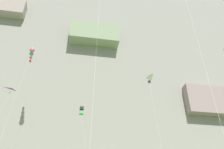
# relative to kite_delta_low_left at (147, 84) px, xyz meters

# --- Properties ---
(cliff_face) EXTENTS (180.00, 34.32, 76.14)m
(cliff_face) POSITION_rel_kite_delta_low_left_xyz_m (-6.65, 29.69, 17.06)
(cliff_face) COLOR gray
(cliff_face) RESTS_ON ground
(kite_delta_low_left) EXTENTS (1.30, 4.61, 21.67)m
(kite_delta_low_left) POSITION_rel_kite_delta_low_left_xyz_m (0.00, 0.00, 0.00)
(kite_delta_low_left) COLOR white
(kite_delta_low_left) RESTS_ON ground
(kite_windsock_low_center) EXTENTS (1.63, 8.04, 28.88)m
(kite_windsock_low_center) POSITION_rel_kite_delta_low_left_xyz_m (-17.22, 5.51, 7.33)
(kite_windsock_low_center) COLOR pink
(kite_windsock_low_center) RESTS_ON ground
(kite_box_upper_right) EXTENTS (2.99, 5.77, 19.41)m
(kite_box_upper_right) POSITION_rel_kite_delta_low_left_xyz_m (-8.40, 5.42, -2.32)
(kite_box_upper_right) COLOR black
(kite_box_upper_right) RESTS_ON ground
(kite_delta_high_left) EXTENTS (3.45, 5.21, 21.30)m
(kite_delta_high_left) POSITION_rel_kite_delta_low_left_xyz_m (-18.88, 5.35, -0.44)
(kite_delta_high_left) COLOR purple
(kite_delta_high_left) RESTS_ON ground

